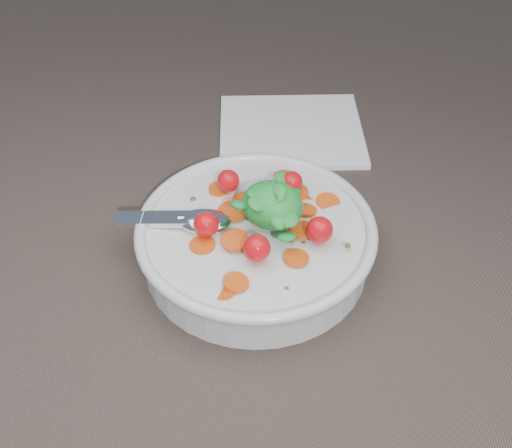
% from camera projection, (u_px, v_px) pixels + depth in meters
% --- Properties ---
extents(ground, '(6.00, 6.00, 0.00)m').
position_uv_depth(ground, '(238.00, 249.00, 0.67)').
color(ground, brown).
rests_on(ground, ground).
extents(bowl, '(0.26, 0.24, 0.10)m').
position_uv_depth(bowl, '(256.00, 239.00, 0.64)').
color(bowl, silver).
rests_on(bowl, ground).
extents(napkin, '(0.23, 0.22, 0.01)m').
position_uv_depth(napkin, '(291.00, 130.00, 0.82)').
color(napkin, white).
rests_on(napkin, ground).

